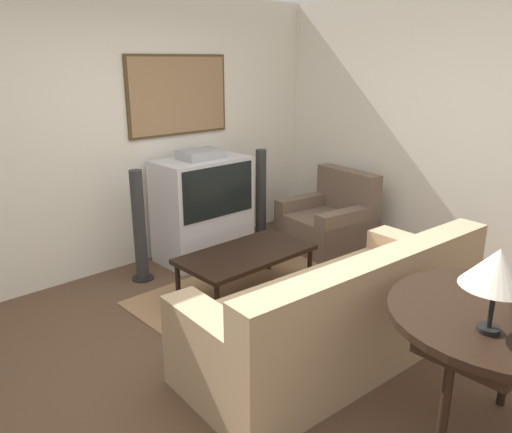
# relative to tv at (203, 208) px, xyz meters

# --- Properties ---
(ground_plane) EXTENTS (12.00, 12.00, 0.00)m
(ground_plane) POSITION_rel_tv_xyz_m (-0.79, -1.73, -0.55)
(ground_plane) COLOR brown
(wall_back) EXTENTS (12.00, 0.10, 2.70)m
(wall_back) POSITION_rel_tv_xyz_m (-0.78, 0.40, 0.80)
(wall_back) COLOR silver
(wall_back) RESTS_ON ground_plane
(wall_right) EXTENTS (0.06, 12.00, 2.70)m
(wall_right) POSITION_rel_tv_xyz_m (1.84, -1.73, 0.80)
(wall_right) COLOR silver
(wall_right) RESTS_ON ground_plane
(area_rug) EXTENTS (2.15, 1.42, 0.01)m
(area_rug) POSITION_rel_tv_xyz_m (-0.16, -1.07, -0.55)
(area_rug) COLOR #99704C
(area_rug) RESTS_ON ground_plane
(tv) EXTENTS (0.97, 0.56, 1.17)m
(tv) POSITION_rel_tv_xyz_m (0.00, 0.00, 0.00)
(tv) COLOR silver
(tv) RESTS_ON ground_plane
(couch) EXTENTS (2.32, 1.09, 0.87)m
(couch) POSITION_rel_tv_xyz_m (-0.45, -2.18, -0.24)
(couch) COLOR tan
(couch) RESTS_ON ground_plane
(armchair) EXTENTS (0.93, 0.96, 0.86)m
(armchair) POSITION_rel_tv_xyz_m (1.22, -0.72, -0.27)
(armchair) COLOR brown
(armchair) RESTS_ON ground_plane
(coffee_table) EXTENTS (1.20, 0.64, 0.42)m
(coffee_table) POSITION_rel_tv_xyz_m (-0.29, -1.01, -0.17)
(coffee_table) COLOR black
(coffee_table) RESTS_ON ground_plane
(console_table) EXTENTS (1.15, 1.15, 0.81)m
(console_table) POSITION_rel_tv_xyz_m (-0.54, -3.27, 0.19)
(console_table) COLOR black
(console_table) RESTS_ON ground_plane
(table_lamp) EXTENTS (0.33, 0.33, 0.42)m
(table_lamp) POSITION_rel_tv_xyz_m (-0.78, -3.29, 0.58)
(table_lamp) COLOR black
(table_lamp) RESTS_ON console_table
(speaker_tower_left) EXTENTS (0.20, 0.20, 1.08)m
(speaker_tower_left) POSITION_rel_tv_xyz_m (-0.79, -0.06, -0.04)
(speaker_tower_left) COLOR black
(speaker_tower_left) RESTS_ON ground_plane
(speaker_tower_right) EXTENTS (0.20, 0.20, 1.08)m
(speaker_tower_right) POSITION_rel_tv_xyz_m (0.79, -0.06, -0.04)
(speaker_tower_right) COLOR black
(speaker_tower_right) RESTS_ON ground_plane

